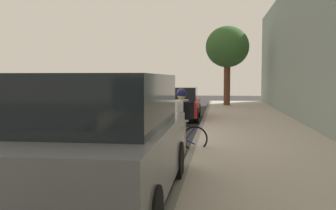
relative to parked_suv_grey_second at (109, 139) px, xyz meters
The scene contains 10 objects.
ground 5.99m from the parked_suv_grey_second, 100.87° to the left, with size 63.89×63.89×0.00m, color #282828.
sidewalk 6.59m from the parked_suv_grey_second, 62.73° to the left, with size 3.90×39.93×0.12m, color #B5A99E.
curb_edge 5.95m from the parked_suv_grey_second, 80.62° to the left, with size 0.16×39.93×0.12m, color gray.
lane_stripe_centre 7.22m from the parked_suv_grey_second, 125.38° to the left, with size 0.14×40.00×0.01m.
lane_stripe_bike_edge 5.91m from the parked_suv_grey_second, 95.06° to the left, with size 0.12×39.93×0.01m, color white.
parked_suv_grey_second is the anchor object (origin of this frame).
parked_sedan_red_mid 12.30m from the parked_suv_grey_second, 90.93° to the left, with size 1.91×4.43×1.52m.
bicycle_at_curb 4.64m from the parked_suv_grey_second, 83.82° to the left, with size 1.71×0.46×0.73m.
cyclist_with_backpack 4.16m from the parked_suv_grey_second, 80.08° to the left, with size 0.49×0.60×1.68m.
street_tree_mid_block 20.81m from the parked_suv_grey_second, 84.08° to the left, with size 2.88×2.88×5.29m.
Camera 1 is at (2.76, -11.30, 1.93)m, focal length 40.88 mm.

